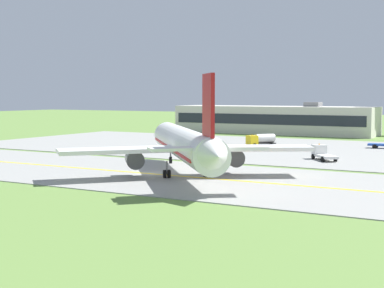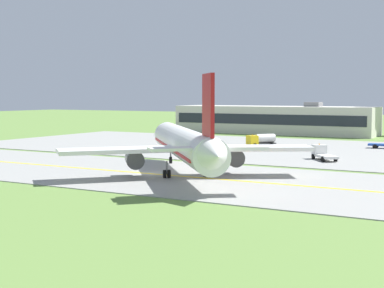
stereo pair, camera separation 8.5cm
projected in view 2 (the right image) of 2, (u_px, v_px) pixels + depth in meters
ground_plane at (146, 174)px, 75.31m from camera, size 500.00×500.00×0.00m
taxiway_strip at (146, 174)px, 75.30m from camera, size 240.00×28.00×0.10m
apron_pad at (314, 150)px, 106.97m from camera, size 140.00×52.00×0.10m
taxiway_centreline at (146, 173)px, 75.30m from camera, size 220.00×0.60×0.01m
airplane_lead at (185, 144)px, 73.01m from camera, size 29.45×33.05×12.70m
service_truck_baggage at (322, 153)px, 91.29m from camera, size 5.59×6.28×2.59m
service_truck_pushback at (261, 139)px, 114.56m from camera, size 5.10×6.10×2.65m
terminal_building at (274, 120)px, 154.99m from camera, size 54.86×13.31×8.67m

